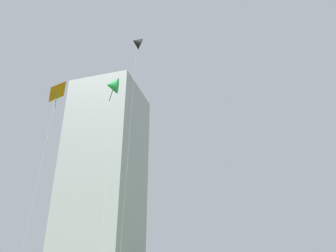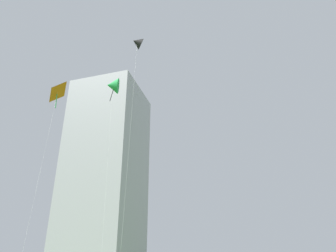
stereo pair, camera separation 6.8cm
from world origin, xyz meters
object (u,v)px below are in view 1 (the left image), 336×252
(kite_flying_7, at_px, (112,85))
(kite_flying_6, at_px, (137,42))
(kite_flying_2, at_px, (57,93))
(distant_highrise_0, at_px, (103,191))

(kite_flying_7, bearing_deg, kite_flying_6, -57.24)
(kite_flying_2, relative_size, kite_flying_7, 0.83)
(distant_highrise_0, bearing_deg, kite_flying_7, -62.91)
(kite_flying_2, relative_size, distant_highrise_0, 0.36)
(kite_flying_2, xyz_separation_m, kite_flying_6, (10.47, -1.28, 6.02))
(kite_flying_7, bearing_deg, kite_flying_2, -122.09)
(kite_flying_6, height_order, distant_highrise_0, distant_highrise_0)
(kite_flying_7, xyz_separation_m, distant_highrise_0, (-23.51, 71.65, 6.81))
(kite_flying_2, bearing_deg, kite_flying_6, -6.95)
(kite_flying_7, relative_size, distant_highrise_0, 0.43)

